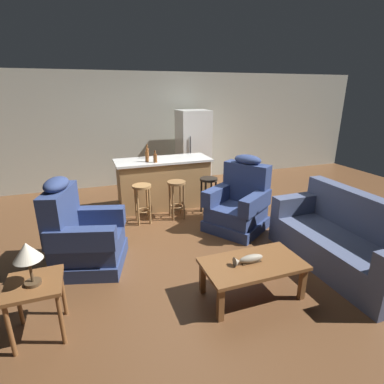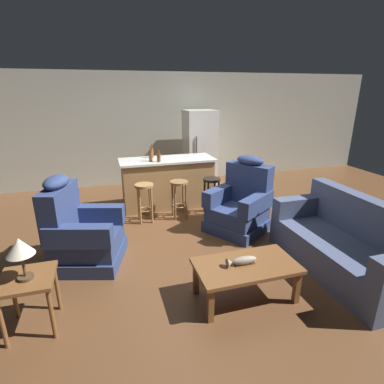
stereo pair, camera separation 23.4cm
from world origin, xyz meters
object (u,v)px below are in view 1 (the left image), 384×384
at_px(fish_figurine, 248,259).
at_px(kitchen_island, 164,183).
at_px(bar_stool_left, 142,197).
at_px(recliner_near_lamp, 82,236).
at_px(bar_stool_right, 209,189).
at_px(recliner_near_island, 239,204).
at_px(bottle_short_amber, 147,156).
at_px(bottle_wine_dark, 155,158).
at_px(table_lamp, 27,253).
at_px(couch, 345,241).
at_px(refrigerator, 193,148).
at_px(bottle_tall_green, 147,153).
at_px(end_table, 35,292).
at_px(bar_stool_middle, 177,193).
at_px(coffee_table, 253,267).

xyz_separation_m(fish_figurine, kitchen_island, (-0.16, 2.98, 0.02)).
bearing_deg(kitchen_island, bar_stool_left, -130.62).
bearing_deg(recliner_near_lamp, bar_stool_right, 42.28).
relative_size(recliner_near_island, bar_stool_right, 1.76).
relative_size(bottle_short_amber, bottle_wine_dark, 1.27).
bearing_deg(table_lamp, bottle_short_amber, 59.48).
bearing_deg(bar_stool_left, couch, -45.32).
height_order(recliner_near_lamp, bottle_wine_dark, recliner_near_lamp).
distance_m(table_lamp, bottle_short_amber, 3.16).
distance_m(couch, refrigerator, 4.13).
relative_size(bar_stool_right, bottle_short_amber, 2.47).
distance_m(fish_figurine, table_lamp, 2.13).
distance_m(couch, recliner_near_island, 1.65).
bearing_deg(recliner_near_island, kitchen_island, -89.74).
bearing_deg(bottle_wine_dark, bottle_tall_green, 98.09).
relative_size(couch, kitchen_island, 1.06).
bearing_deg(couch, kitchen_island, -59.93).
height_order(recliner_near_lamp, bar_stool_left, recliner_near_lamp).
relative_size(couch, refrigerator, 1.08).
bearing_deg(end_table, bar_stool_right, 39.82).
relative_size(end_table, kitchen_island, 0.31).
bearing_deg(bottle_short_amber, end_table, -120.78).
bearing_deg(recliner_near_island, recliner_near_lamp, -25.44).
height_order(bottle_tall_green, bottle_short_amber, bottle_short_amber).
relative_size(kitchen_island, refrigerator, 1.02).
height_order(couch, bar_stool_middle, couch).
bearing_deg(bottle_wine_dark, bar_stool_left, -129.52).
relative_size(recliner_near_lamp, bottle_wine_dark, 5.55).
bearing_deg(bottle_short_amber, bar_stool_left, -112.57).
bearing_deg(recliner_near_lamp, bottle_tall_green, 72.47).
relative_size(refrigerator, bottle_tall_green, 6.73).
bearing_deg(bar_stool_middle, bar_stool_right, 0.00).
bearing_deg(bottle_wine_dark, couch, -54.94).
height_order(coffee_table, bottle_wine_dark, bottle_wine_dark).
relative_size(recliner_near_island, bottle_tall_green, 4.59).
height_order(recliner_near_lamp, bar_stool_right, recliner_near_lamp).
bearing_deg(recliner_near_lamp, recliner_near_island, 24.14).
height_order(bar_stool_left, refrigerator, refrigerator).
relative_size(recliner_near_island, bottle_wine_dark, 5.55).
relative_size(bar_stool_middle, refrigerator, 0.39).
xyz_separation_m(fish_figurine, refrigerator, (0.89, 4.18, 0.42)).
distance_m(fish_figurine, couch, 1.50).
bearing_deg(table_lamp, fish_figurine, -4.06).
height_order(coffee_table, refrigerator, refrigerator).
xyz_separation_m(couch, recliner_near_lamp, (-3.18, 1.13, 0.08)).
bearing_deg(coffee_table, bar_stool_middle, 93.47).
xyz_separation_m(couch, bar_stool_middle, (-1.58, 2.22, 0.13)).
height_order(recliner_near_lamp, refrigerator, refrigerator).
relative_size(coffee_table, bottle_tall_green, 4.20).
distance_m(couch, bar_stool_right, 2.42).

